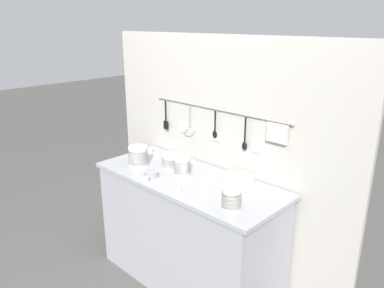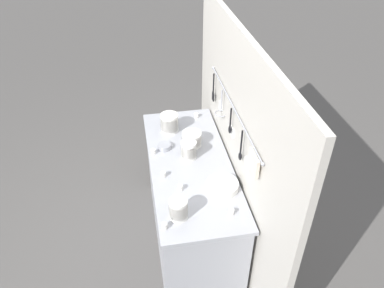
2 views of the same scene
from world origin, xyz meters
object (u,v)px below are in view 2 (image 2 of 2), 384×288
object	(u,v)px
plate_stack	(222,186)
cup_centre	(153,151)
cup_back_left	(163,174)
cup_front_right	(231,212)
bowl_stack_wide_centre	(178,209)
bowl_stack_back_corner	(169,123)
steel_mixing_bowl	(164,146)
bowl_stack_nested_right	(188,150)
cup_back_right	(196,115)
cup_front_left	(164,226)
cup_by_caddy	(180,188)
bowl_stack_short_front	(192,139)

from	to	relation	value
plate_stack	cup_centre	size ratio (longest dim) A/B	5.38
cup_back_left	cup_front_right	world-z (taller)	same
cup_front_right	bowl_stack_wide_centre	bearing A→B (deg)	-96.09
plate_stack	cup_back_left	xyz separation A→B (m)	(-0.20, -0.39, -0.01)
plate_stack	bowl_stack_back_corner	bearing A→B (deg)	-160.76
steel_mixing_bowl	cup_back_left	size ratio (longest dim) A/B	2.50
bowl_stack_nested_right	cup_back_right	distance (m)	0.58
cup_front_left	cup_front_right	world-z (taller)	same
bowl_stack_back_corner	cup_centre	size ratio (longest dim) A/B	3.76
plate_stack	cup_centre	bearing A→B (deg)	-137.64
cup_by_caddy	cup_front_left	bearing A→B (deg)	-24.39
cup_back_right	cup_centre	size ratio (longest dim) A/B	1.00
bowl_stack_back_corner	cup_centre	distance (m)	0.34
plate_stack	cup_front_right	world-z (taller)	plate_stack
cup_by_caddy	cup_back_left	bearing A→B (deg)	-147.94
bowl_stack_wide_centre	cup_by_caddy	world-z (taller)	bowl_stack_wide_centre
cup_back_left	cup_front_left	xyz separation A→B (m)	(0.48, -0.05, 0.00)
cup_back_right	steel_mixing_bowl	bearing A→B (deg)	-39.30
bowl_stack_short_front	cup_front_left	distance (m)	0.88
bowl_stack_short_front	bowl_stack_back_corner	bearing A→B (deg)	-147.14
bowl_stack_nested_right	cup_back_left	xyz separation A→B (m)	(0.19, -0.21, -0.05)
bowl_stack_wide_centre	cup_front_right	distance (m)	0.34
cup_back_right	cup_front_right	size ratio (longest dim) A/B	1.00
plate_stack	cup_back_right	distance (m)	0.93
bowl_stack_wide_centre	bowl_stack_short_front	xyz separation A→B (m)	(-0.75, 0.22, -0.02)
plate_stack	steel_mixing_bowl	bearing A→B (deg)	-147.23
cup_by_caddy	cup_centre	world-z (taller)	same
cup_centre	cup_front_right	distance (m)	0.84
bowl_stack_back_corner	cup_back_left	world-z (taller)	bowl_stack_back_corner
plate_stack	cup_by_caddy	distance (m)	0.29
cup_centre	plate_stack	bearing A→B (deg)	42.36
cup_by_caddy	cup_front_right	bearing A→B (deg)	45.94
bowl_stack_nested_right	bowl_stack_short_front	world-z (taller)	bowl_stack_nested_right
cup_centre	bowl_stack_wide_centre	bearing A→B (deg)	8.18
cup_centre	cup_front_left	distance (m)	0.76
bowl_stack_short_front	plate_stack	xyz separation A→B (m)	(0.54, 0.12, -0.03)
bowl_stack_back_corner	cup_front_right	distance (m)	1.05
cup_by_caddy	cup_centre	size ratio (longest dim) A/B	1.00
plate_stack	cup_centre	xyz separation A→B (m)	(-0.48, -0.43, -0.01)
bowl_stack_nested_right	steel_mixing_bowl	bearing A→B (deg)	-131.27
bowl_stack_short_front	cup_by_caddy	distance (m)	0.53
cup_back_right	cup_front_right	world-z (taller)	same
cup_by_caddy	cup_centre	bearing A→B (deg)	-161.64
steel_mixing_bowl	cup_centre	size ratio (longest dim) A/B	2.50
bowl_stack_back_corner	steel_mixing_bowl	distance (m)	0.26
steel_mixing_bowl	cup_back_right	xyz separation A→B (m)	(-0.40, 0.33, 0.00)
cup_back_left	cup_by_caddy	distance (m)	0.19
plate_stack	cup_back_right	world-z (taller)	plate_stack
plate_stack	cup_front_left	xyz separation A→B (m)	(0.28, -0.43, -0.01)
bowl_stack_nested_right	cup_front_left	distance (m)	0.72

